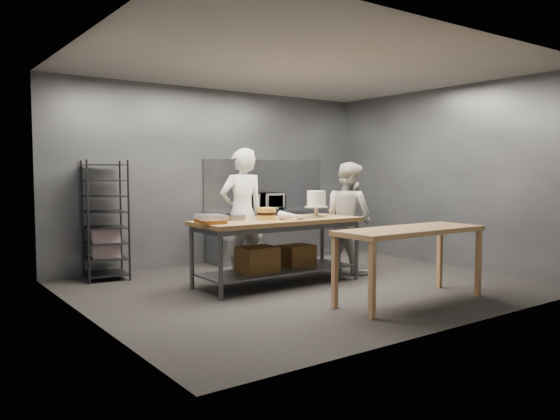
% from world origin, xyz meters
% --- Properties ---
extents(ground, '(6.00, 6.00, 0.00)m').
position_xyz_m(ground, '(0.00, 0.00, 0.00)').
color(ground, black).
rests_on(ground, ground).
extents(back_wall, '(6.00, 0.04, 3.00)m').
position_xyz_m(back_wall, '(0.00, 2.50, 1.50)').
color(back_wall, '#4C4F54').
rests_on(back_wall, ground).
extents(work_table, '(2.40, 0.90, 0.92)m').
position_xyz_m(work_table, '(-0.31, 0.31, 0.57)').
color(work_table, brown).
rests_on(work_table, ground).
extents(near_counter, '(2.00, 0.70, 0.90)m').
position_xyz_m(near_counter, '(0.42, -1.47, 0.81)').
color(near_counter, olive).
rests_on(near_counter, ground).
extents(back_counter, '(2.60, 0.60, 0.90)m').
position_xyz_m(back_counter, '(1.00, 2.18, 0.45)').
color(back_counter, slate).
rests_on(back_counter, ground).
extents(splashback_panel, '(2.60, 0.02, 0.90)m').
position_xyz_m(splashback_panel, '(1.00, 2.48, 1.35)').
color(splashback_panel, slate).
rests_on(splashback_panel, back_counter).
extents(speed_rack, '(0.69, 0.74, 1.75)m').
position_xyz_m(speed_rack, '(-2.12, 2.10, 0.86)').
color(speed_rack, black).
rests_on(speed_rack, ground).
extents(chef_behind, '(0.74, 0.52, 1.92)m').
position_xyz_m(chef_behind, '(-0.45, 1.00, 0.96)').
color(chef_behind, white).
rests_on(chef_behind, ground).
extents(chef_right, '(0.70, 0.87, 1.73)m').
position_xyz_m(chef_right, '(1.17, 0.43, 0.86)').
color(chef_right, beige).
rests_on(chef_right, ground).
extents(microwave, '(0.54, 0.37, 0.30)m').
position_xyz_m(microwave, '(0.83, 2.18, 1.05)').
color(microwave, black).
rests_on(microwave, back_counter).
extents(frosted_cake_stand, '(0.34, 0.34, 0.38)m').
position_xyz_m(frosted_cake_stand, '(0.37, 0.27, 1.16)').
color(frosted_cake_stand, '#BCAF96').
rests_on(frosted_cake_stand, work_table).
extents(layer_cake, '(0.26, 0.26, 0.16)m').
position_xyz_m(layer_cake, '(-0.44, 0.37, 1.00)').
color(layer_cake, '#ECC44B').
rests_on(layer_cake, work_table).
extents(cake_pans, '(0.44, 0.33, 0.07)m').
position_xyz_m(cake_pans, '(-0.94, 0.54, 0.96)').
color(cake_pans, gray).
rests_on(cake_pans, work_table).
extents(piping_bag, '(0.24, 0.40, 0.12)m').
position_xyz_m(piping_bag, '(-0.24, 0.05, 0.98)').
color(piping_bag, white).
rests_on(piping_bag, work_table).
extents(offset_spatula, '(0.36, 0.02, 0.02)m').
position_xyz_m(offset_spatula, '(-0.00, 0.05, 0.93)').
color(offset_spatula, slate).
rests_on(offset_spatula, work_table).
extents(pastry_clamshells, '(0.37, 0.47, 0.11)m').
position_xyz_m(pastry_clamshells, '(-1.35, 0.31, 0.98)').
color(pastry_clamshells, '#99561E').
rests_on(pastry_clamshells, work_table).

